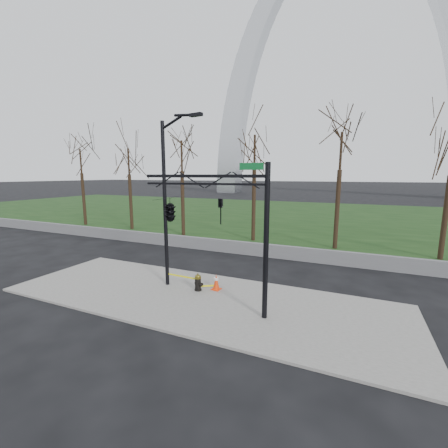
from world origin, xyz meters
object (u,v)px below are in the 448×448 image
at_px(fire_hydrant, 198,283).
at_px(traffic_signal_mast, 187,210).
at_px(traffic_cone, 216,282).
at_px(street_light, 168,193).

bearing_deg(fire_hydrant, traffic_signal_mast, -57.44).
bearing_deg(traffic_signal_mast, traffic_cone, 76.33).
xyz_separation_m(fire_hydrant, traffic_cone, (0.74, 0.45, -0.01)).
bearing_deg(street_light, traffic_cone, 19.95).
bearing_deg(fire_hydrant, street_light, -163.58).
distance_m(traffic_cone, traffic_signal_mast, 4.20).
xyz_separation_m(fire_hydrant, street_light, (-1.58, 0.04, 4.21)).
height_order(street_light, traffic_signal_mast, street_light).
bearing_deg(street_light, traffic_signal_mast, -28.97).
distance_m(fire_hydrant, traffic_signal_mast, 4.00).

